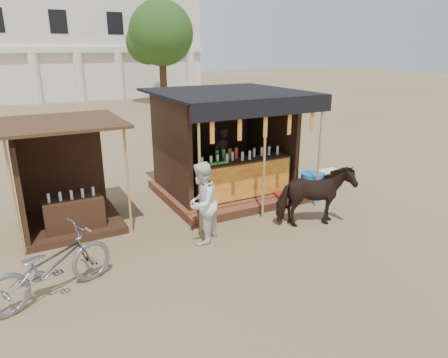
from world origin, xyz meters
TOP-DOWN VIEW (x-y plane):
  - ground at (0.00, 0.00)m, footprint 120.00×120.00m
  - main_stall at (1.00, 3.36)m, footprint 3.60×3.61m
  - secondary_stall at (-3.17, 3.24)m, footprint 2.40×2.40m
  - cow at (1.76, 0.66)m, footprint 1.78×1.15m
  - motorbike at (-3.68, 0.51)m, footprint 2.20×1.39m
  - bystander at (-0.76, 1.12)m, footprint 1.04×1.02m
  - blue_barrel at (2.81, 2.00)m, footprint 0.63×0.63m
  - red_crate at (1.94, 2.00)m, footprint 0.48×0.43m
  - cooler at (3.99, 2.60)m, footprint 0.67×0.48m
  - background_building at (-2.00, 29.94)m, footprint 26.00×7.45m
  - tree at (5.81, 22.14)m, footprint 4.50×4.40m

SIDE VIEW (x-z plane):
  - ground at x=0.00m, z-range 0.00..0.00m
  - red_crate at x=1.94m, z-range 0.00..0.30m
  - cooler at x=3.99m, z-range 0.00..0.46m
  - blue_barrel at x=2.81m, z-range 0.00..0.71m
  - motorbike at x=-3.68m, z-range 0.00..1.09m
  - cow at x=1.76m, z-range 0.00..1.39m
  - bystander at x=-0.76m, z-range 0.00..1.69m
  - secondary_stall at x=-3.17m, z-range -0.34..2.04m
  - main_stall at x=1.00m, z-range -0.37..2.41m
  - background_building at x=-2.00m, z-range -0.11..8.07m
  - tree at x=5.81m, z-range 1.13..8.13m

